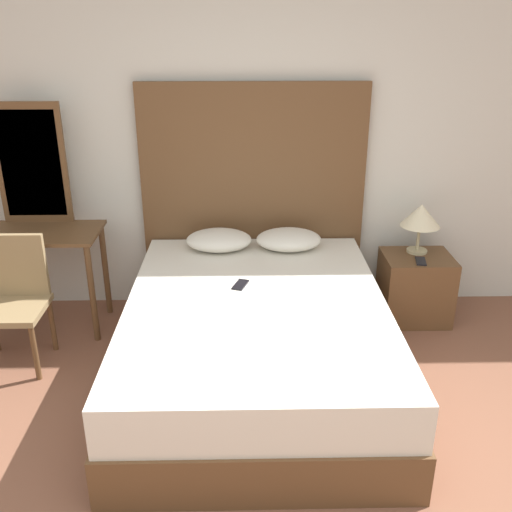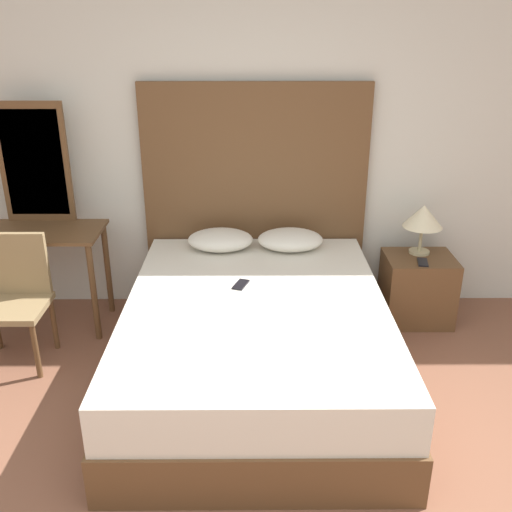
{
  "view_description": "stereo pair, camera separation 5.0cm",
  "coord_description": "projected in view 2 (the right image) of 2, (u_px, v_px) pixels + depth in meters",
  "views": [
    {
      "loc": [
        -0.02,
        -1.53,
        2.16
      ],
      "look_at": [
        0.05,
        1.67,
        0.82
      ],
      "focal_mm": 40.0,
      "sensor_mm": 36.0,
      "label": 1
    },
    {
      "loc": [
        0.03,
        -1.53,
        2.16
      ],
      "look_at": [
        0.05,
        1.67,
        0.82
      ],
      "focal_mm": 40.0,
      "sensor_mm": 36.0,
      "label": 2
    }
  ],
  "objects": [
    {
      "name": "table_lamp",
      "position": [
        423.0,
        217.0,
        4.19
      ],
      "size": [
        0.29,
        0.29,
        0.38
      ],
      "color": "tan",
      "rests_on": "nightstand"
    },
    {
      "name": "wall_back",
      "position": [
        249.0,
        135.0,
        4.24
      ],
      "size": [
        10.0,
        0.06,
        2.7
      ],
      "color": "silver",
      "rests_on": "ground_plane"
    },
    {
      "name": "vanity_desk",
      "position": [
        35.0,
        248.0,
        4.1
      ],
      "size": [
        0.97,
        0.5,
        0.76
      ],
      "color": "brown",
      "rests_on": "ground_plane"
    },
    {
      "name": "headboard",
      "position": [
        255.0,
        200.0,
        4.36
      ],
      "size": [
        1.69,
        0.05,
        1.74
      ],
      "color": "brown",
      "rests_on": "ground_plane"
    },
    {
      "name": "vanity_mirror",
      "position": [
        34.0,
        163.0,
        4.09
      ],
      "size": [
        0.5,
        0.03,
        0.87
      ],
      "color": "brown",
      "rests_on": "vanity_desk"
    },
    {
      "name": "nightstand",
      "position": [
        417.0,
        289.0,
        4.32
      ],
      "size": [
        0.51,
        0.42,
        0.52
      ],
      "color": "brown",
      "rests_on": "ground_plane"
    },
    {
      "name": "chair",
      "position": [
        13.0,
        292.0,
        3.76
      ],
      "size": [
        0.46,
        0.42,
        0.86
      ],
      "color": "olive",
      "rests_on": "ground_plane"
    },
    {
      "name": "pillow_left",
      "position": [
        220.0,
        240.0,
        4.21
      ],
      "size": [
        0.48,
        0.35,
        0.15
      ],
      "color": "silver",
      "rests_on": "bed"
    },
    {
      "name": "phone_on_bed",
      "position": [
        241.0,
        284.0,
        3.67
      ],
      "size": [
        0.12,
        0.16,
        0.01
      ],
      "color": "black",
      "rests_on": "bed"
    },
    {
      "name": "pillow_right",
      "position": [
        290.0,
        240.0,
        4.22
      ],
      "size": [
        0.48,
        0.35,
        0.15
      ],
      "color": "silver",
      "rests_on": "bed"
    },
    {
      "name": "bed",
      "position": [
        256.0,
        341.0,
        3.58
      ],
      "size": [
        1.61,
        2.13,
        0.57
      ],
      "color": "brown",
      "rests_on": "ground_plane"
    },
    {
      "name": "phone_on_nightstand",
      "position": [
        423.0,
        262.0,
        4.12
      ],
      "size": [
        0.1,
        0.16,
        0.01
      ],
      "color": "black",
      "rests_on": "nightstand"
    }
  ]
}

